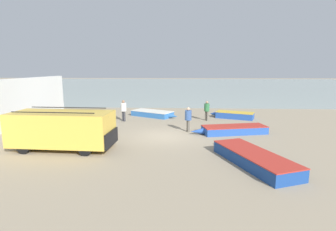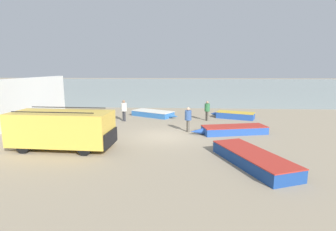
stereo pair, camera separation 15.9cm
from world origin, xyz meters
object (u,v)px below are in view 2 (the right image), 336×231
(fisherman_1, at_px, (188,117))
(fisherman_2, at_px, (207,109))
(fishing_rowboat_3, at_px, (83,116))
(fishing_rowboat_2, at_px, (251,158))
(fishing_rowboat_4, at_px, (234,115))
(fishing_rowboat_0, at_px, (232,130))
(parked_van, at_px, (62,128))
(fishing_rowboat_1, at_px, (154,114))
(fisherman_0, at_px, (124,109))

(fisherman_1, height_order, fisherman_2, fisherman_1)
(fishing_rowboat_3, relative_size, fisherman_2, 3.11)
(fishing_rowboat_3, xyz_separation_m, fisherman_1, (8.74, -3.62, 0.70))
(fishing_rowboat_2, xyz_separation_m, fishing_rowboat_4, (1.32, 11.09, -0.01))
(fishing_rowboat_2, bearing_deg, fishing_rowboat_0, -23.46)
(fishing_rowboat_0, distance_m, fisherman_2, 4.54)
(parked_van, xyz_separation_m, fisherman_1, (6.76, 4.22, -0.11))
(fishing_rowboat_3, xyz_separation_m, fisherman_2, (10.37, 0.37, 0.66))
(fishing_rowboat_0, xyz_separation_m, fisherman_2, (-1.30, 4.28, 0.72))
(fishing_rowboat_4, relative_size, fisherman_1, 2.27)
(fisherman_2, bearing_deg, parked_van, 1.11)
(parked_van, relative_size, fishing_rowboat_0, 1.04)
(parked_van, distance_m, fishing_rowboat_0, 10.48)
(fishing_rowboat_1, xyz_separation_m, fishing_rowboat_3, (-5.75, -2.06, 0.07))
(fisherman_0, bearing_deg, fishing_rowboat_4, 135.88)
(parked_van, height_order, fishing_rowboat_2, parked_van)
(fishing_rowboat_2, relative_size, fisherman_1, 3.31)
(fishing_rowboat_3, distance_m, fisherman_2, 10.39)
(fishing_rowboat_0, bearing_deg, fishing_rowboat_2, 75.40)
(fishing_rowboat_3, relative_size, fisherman_0, 2.91)
(fishing_rowboat_0, xyz_separation_m, fisherman_0, (-8.09, 3.65, 0.79))
(fishing_rowboat_1, relative_size, fisherman_0, 2.53)
(fisherman_0, bearing_deg, fishing_rowboat_1, 171.75)
(fishing_rowboat_2, bearing_deg, fishing_rowboat_3, 28.76)
(fishing_rowboat_2, relative_size, fishing_rowboat_4, 1.46)
(fishing_rowboat_2, distance_m, fishing_rowboat_4, 11.17)
(fishing_rowboat_1, height_order, fisherman_1, fisherman_1)
(fishing_rowboat_0, height_order, fishing_rowboat_3, fishing_rowboat_3)
(fishing_rowboat_0, height_order, fishing_rowboat_4, fishing_rowboat_4)
(fishing_rowboat_2, height_order, fisherman_1, fisherman_1)
(parked_van, distance_m, fisherman_2, 11.73)
(fisherman_0, bearing_deg, parked_van, 22.78)
(fisherman_1, bearing_deg, fishing_rowboat_0, 155.56)
(fishing_rowboat_4, distance_m, fisherman_1, 6.61)
(fishing_rowboat_0, relative_size, fishing_rowboat_2, 0.93)
(parked_van, height_order, fisherman_1, parked_van)
(parked_van, xyz_separation_m, fisherman_0, (1.60, 7.56, -0.09))
(fishing_rowboat_4, height_order, fisherman_1, fisherman_1)
(fishing_rowboat_1, bearing_deg, fishing_rowboat_3, -131.10)
(fisherman_0, height_order, fisherman_2, fisherman_0)
(fishing_rowboat_2, relative_size, fishing_rowboat_3, 1.10)
(fishing_rowboat_3, bearing_deg, fishing_rowboat_4, -156.70)
(fishing_rowboat_4, bearing_deg, fisherman_2, 48.06)
(fishing_rowboat_1, relative_size, fishing_rowboat_2, 0.79)
(parked_van, xyz_separation_m, fishing_rowboat_0, (9.68, 3.92, -0.87))
(fishing_rowboat_1, distance_m, fisherman_2, 4.97)
(fishing_rowboat_2, relative_size, fisherman_0, 3.22)
(fishing_rowboat_0, distance_m, fisherman_0, 8.91)
(fishing_rowboat_3, relative_size, fisherman_1, 3.00)
(parked_van, xyz_separation_m, fishing_rowboat_2, (9.49, -1.70, -0.84))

